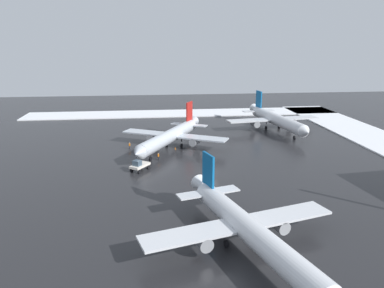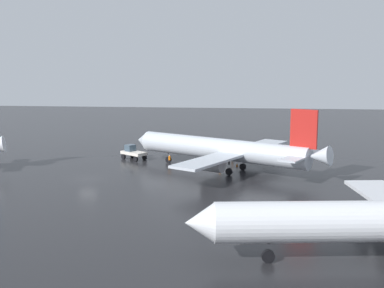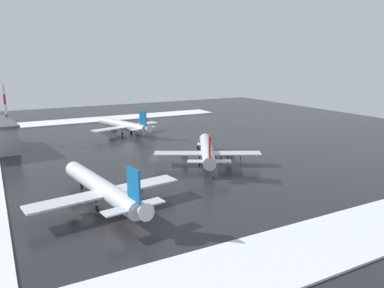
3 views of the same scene
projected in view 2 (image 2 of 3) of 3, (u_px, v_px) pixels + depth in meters
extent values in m
plane|color=#232326|center=(88.00, 179.00, 68.97)|extent=(240.00, 240.00, 0.00)
cylinder|color=silver|center=(220.00, 149.00, 74.03)|extent=(26.85, 16.49, 3.26)
cone|color=silver|center=(143.00, 140.00, 82.78)|extent=(3.49, 3.81, 3.09)
cone|color=silver|center=(319.00, 156.00, 65.07)|extent=(4.32, 4.06, 3.17)
cube|color=silver|center=(208.00, 161.00, 66.09)|extent=(9.61, 12.96, 0.34)
cylinder|color=gray|center=(212.00, 165.00, 68.07)|extent=(3.78, 3.23, 1.92)
cube|color=silver|center=(260.00, 146.00, 78.82)|extent=(9.61, 12.96, 0.34)
cylinder|color=gray|center=(252.00, 153.00, 77.69)|extent=(3.78, 3.23, 1.92)
cube|color=red|center=(304.00, 129.00, 65.80)|extent=(3.54, 2.12, 5.36)
cube|color=silver|center=(293.00, 159.00, 64.18)|extent=(4.37, 5.23, 0.23)
cube|color=silver|center=(309.00, 153.00, 68.84)|extent=(4.37, 5.23, 0.23)
cylinder|color=black|center=(168.00, 152.00, 79.93)|extent=(0.23, 0.23, 0.67)
cylinder|color=black|center=(168.00, 160.00, 80.16)|extent=(1.09, 0.79, 1.05)
cylinder|color=black|center=(229.00, 162.00, 70.93)|extent=(0.23, 0.23, 0.67)
cylinder|color=black|center=(229.00, 172.00, 71.15)|extent=(1.09, 0.79, 1.05)
cylinder|color=black|center=(243.00, 158.00, 74.34)|extent=(0.23, 0.23, 0.67)
cylinder|color=black|center=(243.00, 167.00, 74.57)|extent=(1.09, 0.79, 1.05)
cone|color=silver|center=(199.00, 223.00, 38.82)|extent=(2.82, 3.51, 3.21)
cylinder|color=black|center=(269.00, 240.00, 39.22)|extent=(0.24, 0.24, 0.69)
cylinder|color=black|center=(268.00, 256.00, 39.45)|extent=(1.13, 0.50, 1.09)
cube|color=silver|center=(134.00, 153.00, 82.93)|extent=(5.02, 4.47, 0.50)
cube|color=#3F5160|center=(130.00, 148.00, 83.41)|extent=(2.01, 2.03, 1.10)
cylinder|color=black|center=(123.00, 157.00, 83.39)|extent=(0.92, 0.78, 0.90)
cylinder|color=black|center=(132.00, 155.00, 84.84)|extent=(0.92, 0.78, 0.90)
cylinder|color=black|center=(136.00, 159.00, 81.25)|extent=(0.92, 0.78, 0.90)
cylinder|color=black|center=(144.00, 157.00, 82.70)|extent=(0.92, 0.78, 0.90)
cylinder|color=black|center=(169.00, 163.00, 78.34)|extent=(0.16, 0.16, 0.85)
cylinder|color=black|center=(170.00, 163.00, 78.34)|extent=(0.16, 0.16, 0.85)
cylinder|color=orange|center=(170.00, 158.00, 78.22)|extent=(0.36, 0.36, 0.62)
sphere|color=tan|center=(170.00, 156.00, 78.15)|extent=(0.24, 0.24, 0.24)
cylinder|color=black|center=(232.00, 156.00, 84.08)|extent=(0.16, 0.16, 0.85)
cylinder|color=black|center=(233.00, 156.00, 84.08)|extent=(0.16, 0.16, 0.85)
cylinder|color=orange|center=(233.00, 152.00, 83.96)|extent=(0.36, 0.36, 0.62)
sphere|color=tan|center=(233.00, 149.00, 83.89)|extent=(0.24, 0.24, 0.24)
cylinder|color=black|center=(219.00, 162.00, 79.09)|extent=(0.16, 0.16, 0.85)
cylinder|color=black|center=(220.00, 162.00, 79.20)|extent=(0.16, 0.16, 0.85)
cylinder|color=orange|center=(220.00, 157.00, 79.03)|extent=(0.36, 0.36, 0.62)
sphere|color=tan|center=(220.00, 155.00, 78.96)|extent=(0.24, 0.24, 0.24)
cone|color=orange|center=(220.00, 171.00, 73.02)|extent=(0.36, 0.36, 0.55)
cone|color=orange|center=(237.00, 165.00, 77.35)|extent=(0.36, 0.36, 0.55)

